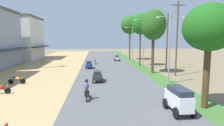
{
  "coord_description": "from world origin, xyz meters",
  "views": [
    {
      "loc": [
        -2.12,
        -4.54,
        4.8
      ],
      "look_at": [
        0.19,
        20.93,
        1.56
      ],
      "focal_mm": 30.0,
      "sensor_mm": 36.0,
      "label": 1
    }
  ],
  "objects_px": {
    "median_tree_second": "(154,25)",
    "median_tree_third": "(141,24)",
    "utility_pole_far": "(177,38)",
    "car_hatchback_blue": "(89,64)",
    "motorbike_ahead_third": "(87,90)",
    "utility_pole_near": "(167,41)",
    "car_van_white": "(179,99)",
    "car_sedan_charcoal": "(97,76)",
    "streetlamp_near": "(170,45)",
    "streetlamp_mid": "(144,40)",
    "streetlamp_far": "(132,42)",
    "car_hatchback_silver": "(117,58)",
    "median_tree_nearest": "(209,28)",
    "motorbike_ahead_fourth": "(95,61)",
    "streetlamp_farthest": "(120,40)",
    "median_tree_fourth": "(130,25)",
    "parked_motorbike_third": "(17,79)",
    "parked_motorbike_second": "(0,88)"
  },
  "relations": [
    {
      "from": "parked_motorbike_second",
      "to": "streetlamp_far",
      "type": "relative_size",
      "value": 0.24
    },
    {
      "from": "car_hatchback_silver",
      "to": "parked_motorbike_third",
      "type": "bearing_deg",
      "value": -122.81
    },
    {
      "from": "motorbike_ahead_third",
      "to": "median_tree_second",
      "type": "bearing_deg",
      "value": 51.91
    },
    {
      "from": "median_tree_fourth",
      "to": "streetlamp_farthest",
      "type": "bearing_deg",
      "value": 90.63
    },
    {
      "from": "streetlamp_near",
      "to": "streetlamp_far",
      "type": "bearing_deg",
      "value": 90.0
    },
    {
      "from": "median_tree_second",
      "to": "utility_pole_near",
      "type": "relative_size",
      "value": 1.01
    },
    {
      "from": "streetlamp_mid",
      "to": "car_hatchback_blue",
      "type": "distance_m",
      "value": 9.77
    },
    {
      "from": "streetlamp_mid",
      "to": "motorbike_ahead_fourth",
      "type": "bearing_deg",
      "value": 142.92
    },
    {
      "from": "median_tree_second",
      "to": "car_van_white",
      "type": "distance_m",
      "value": 15.88
    },
    {
      "from": "streetlamp_near",
      "to": "utility_pole_far",
      "type": "relative_size",
      "value": 0.75
    },
    {
      "from": "streetlamp_mid",
      "to": "streetlamp_far",
      "type": "xyz_separation_m",
      "value": [
        0.0,
        9.23,
        -0.36
      ]
    },
    {
      "from": "streetlamp_mid",
      "to": "utility_pole_far",
      "type": "xyz_separation_m",
      "value": [
        2.66,
        -6.56,
        0.29
      ]
    },
    {
      "from": "car_van_white",
      "to": "car_hatchback_blue",
      "type": "bearing_deg",
      "value": 108.09
    },
    {
      "from": "utility_pole_near",
      "to": "car_hatchback_silver",
      "type": "relative_size",
      "value": 4.37
    },
    {
      "from": "utility_pole_near",
      "to": "car_hatchback_blue",
      "type": "height_order",
      "value": "utility_pole_near"
    },
    {
      "from": "median_tree_second",
      "to": "streetlamp_near",
      "type": "xyz_separation_m",
      "value": [
        -0.2,
        -6.39,
        -2.49
      ]
    },
    {
      "from": "median_tree_nearest",
      "to": "streetlamp_far",
      "type": "xyz_separation_m",
      "value": [
        0.35,
        27.36,
        -1.18
      ]
    },
    {
      "from": "streetlamp_near",
      "to": "streetlamp_mid",
      "type": "height_order",
      "value": "streetlamp_mid"
    },
    {
      "from": "median_tree_nearest",
      "to": "car_hatchback_blue",
      "type": "bearing_deg",
      "value": 114.81
    },
    {
      "from": "car_sedan_charcoal",
      "to": "motorbike_ahead_fourth",
      "type": "height_order",
      "value": "car_sedan_charcoal"
    },
    {
      "from": "median_tree_third",
      "to": "car_sedan_charcoal",
      "type": "distance_m",
      "value": 15.84
    },
    {
      "from": "parked_motorbike_second",
      "to": "car_hatchback_silver",
      "type": "xyz_separation_m",
      "value": [
        13.05,
        24.0,
        0.19
      ]
    },
    {
      "from": "utility_pole_far",
      "to": "car_hatchback_blue",
      "type": "distance_m",
      "value": 14.17
    },
    {
      "from": "median_tree_fourth",
      "to": "median_tree_nearest",
      "type": "bearing_deg",
      "value": -90.95
    },
    {
      "from": "streetlamp_near",
      "to": "streetlamp_far",
      "type": "distance_m",
      "value": 19.99
    },
    {
      "from": "motorbike_ahead_third",
      "to": "streetlamp_near",
      "type": "bearing_deg",
      "value": 29.37
    },
    {
      "from": "motorbike_ahead_fourth",
      "to": "motorbike_ahead_third",
      "type": "bearing_deg",
      "value": -91.78
    },
    {
      "from": "car_hatchback_silver",
      "to": "median_tree_nearest",
      "type": "bearing_deg",
      "value": -84.49
    },
    {
      "from": "motorbike_ahead_fourth",
      "to": "median_tree_nearest",
      "type": "bearing_deg",
      "value": -72.55
    },
    {
      "from": "median_tree_fourth",
      "to": "utility_pole_far",
      "type": "relative_size",
      "value": 1.06
    },
    {
      "from": "median_tree_third",
      "to": "motorbike_ahead_third",
      "type": "bearing_deg",
      "value": -115.38
    },
    {
      "from": "car_hatchback_blue",
      "to": "streetlamp_farthest",
      "type": "bearing_deg",
      "value": 72.13
    },
    {
      "from": "median_tree_third",
      "to": "car_hatchback_silver",
      "type": "xyz_separation_m",
      "value": [
        -3.23,
        7.88,
        -6.71
      ]
    },
    {
      "from": "motorbike_ahead_third",
      "to": "car_hatchback_blue",
      "type": "bearing_deg",
      "value": 91.14
    },
    {
      "from": "median_tree_second",
      "to": "median_tree_third",
      "type": "height_order",
      "value": "median_tree_third"
    },
    {
      "from": "streetlamp_near",
      "to": "car_sedan_charcoal",
      "type": "relative_size",
      "value": 3.19
    },
    {
      "from": "median_tree_third",
      "to": "streetlamp_farthest",
      "type": "height_order",
      "value": "median_tree_third"
    },
    {
      "from": "streetlamp_far",
      "to": "car_van_white",
      "type": "distance_m",
      "value": 28.46
    },
    {
      "from": "streetlamp_farthest",
      "to": "car_hatchback_silver",
      "type": "relative_size",
      "value": 3.81
    },
    {
      "from": "utility_pole_near",
      "to": "motorbike_ahead_third",
      "type": "bearing_deg",
      "value": -130.49
    },
    {
      "from": "motorbike_ahead_third",
      "to": "motorbike_ahead_fourth",
      "type": "xyz_separation_m",
      "value": [
        0.67,
        21.61,
        -0.28
      ]
    },
    {
      "from": "median_tree_nearest",
      "to": "utility_pole_far",
      "type": "bearing_deg",
      "value": 75.41
    },
    {
      "from": "utility_pole_near",
      "to": "car_van_white",
      "type": "bearing_deg",
      "value": -108.9
    },
    {
      "from": "streetlamp_near",
      "to": "parked_motorbike_third",
      "type": "bearing_deg",
      "value": 176.27
    },
    {
      "from": "streetlamp_mid",
      "to": "car_sedan_charcoal",
      "type": "height_order",
      "value": "streetlamp_mid"
    },
    {
      "from": "streetlamp_farthest",
      "to": "car_hatchback_blue",
      "type": "xyz_separation_m",
      "value": [
        -8.93,
        -27.7,
        -3.73
      ]
    },
    {
      "from": "median_tree_nearest",
      "to": "streetlamp_near",
      "type": "distance_m",
      "value": 7.49
    },
    {
      "from": "car_van_white",
      "to": "car_sedan_charcoal",
      "type": "xyz_separation_m",
      "value": [
        -5.07,
        9.61,
        -0.28
      ]
    },
    {
      "from": "median_tree_third",
      "to": "car_hatchback_blue",
      "type": "relative_size",
      "value": 4.66
    },
    {
      "from": "median_tree_fourth",
      "to": "streetlamp_near",
      "type": "xyz_separation_m",
      "value": [
        -0.16,
        -23.93,
        -3.82
      ]
    }
  ]
}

